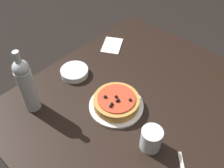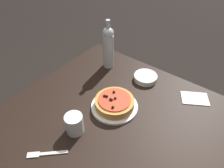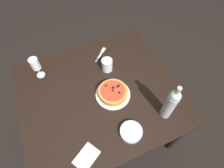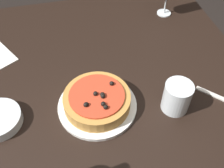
# 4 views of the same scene
# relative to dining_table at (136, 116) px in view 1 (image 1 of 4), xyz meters

# --- Properties ---
(dining_table) EXTENTS (1.12, 1.00, 0.70)m
(dining_table) POSITION_rel_dining_table_xyz_m (0.00, 0.00, 0.00)
(dining_table) COLOR black
(dining_table) RESTS_ON ground_plane
(dinner_plate) EXTENTS (0.24, 0.24, 0.01)m
(dinner_plate) POSITION_rel_dining_table_xyz_m (-0.07, 0.06, 0.09)
(dinner_plate) COLOR white
(dinner_plate) RESTS_ON dining_table
(pizza) EXTENTS (0.20, 0.20, 0.06)m
(pizza) POSITION_rel_dining_table_xyz_m (-0.07, 0.06, 0.12)
(pizza) COLOR #BC843D
(pizza) RESTS_ON dinner_plate
(wine_bottle) EXTENTS (0.07, 0.07, 0.31)m
(wine_bottle) POSITION_rel_dining_table_xyz_m (-0.33, 0.33, 0.23)
(wine_bottle) COLOR #B2BCC1
(wine_bottle) RESTS_ON dining_table
(water_cup) EXTENTS (0.08, 0.08, 0.10)m
(water_cup) POSITION_rel_dining_table_xyz_m (-0.13, -0.17, 0.14)
(water_cup) COLOR silver
(water_cup) RESTS_ON dining_table
(side_bowl) EXTENTS (0.14, 0.14, 0.03)m
(side_bowl) POSITION_rel_dining_table_xyz_m (-0.06, 0.36, 0.10)
(side_bowl) COLOR silver
(side_bowl) RESTS_ON dining_table
(paper_napkin) EXTENTS (0.17, 0.16, 0.00)m
(paper_napkin) POSITION_rel_dining_table_xyz_m (0.23, 0.38, 0.09)
(paper_napkin) COLOR silver
(paper_napkin) RESTS_ON dining_table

